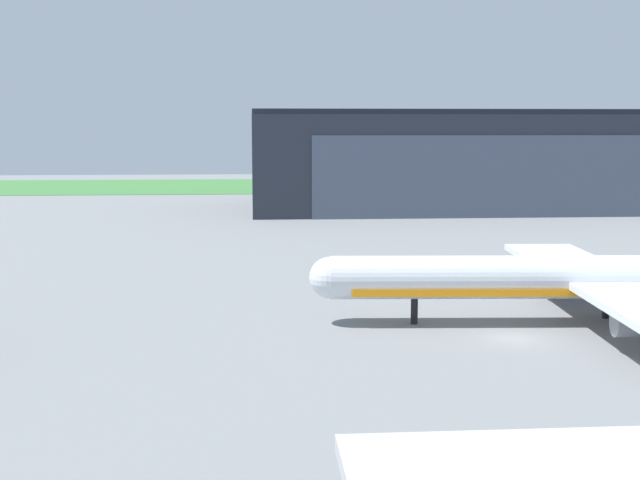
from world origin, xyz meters
TOP-DOWN VIEW (x-y plane):
  - ground_plane at (0.00, 0.00)m, footprint 440.00×440.00m
  - grass_field_strip at (0.00, 164.15)m, footprint 440.00×56.00m
  - maintenance_hangar at (22.29, 99.40)m, footprint 83.45×35.55m
  - airliner_near_right at (8.08, 4.17)m, footprint 44.92×40.23m

SIDE VIEW (x-z plane):
  - ground_plane at x=0.00m, z-range 0.00..0.00m
  - grass_field_strip at x=0.00m, z-range 0.00..0.08m
  - airliner_near_right at x=8.08m, z-range -2.04..9.28m
  - maintenance_hangar at x=22.29m, z-range -0.46..18.42m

